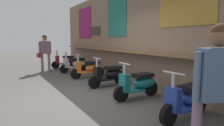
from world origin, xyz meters
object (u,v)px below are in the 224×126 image
(scooter_maroon, at_px, (66,61))
(shopper_browsing, at_px, (45,49))
(scooter_blue, at_px, (188,99))
(scooter_teal, at_px, (139,84))
(shopper_with_handbag, at_px, (218,82))
(scooter_orange, at_px, (90,68))
(scooter_silver, at_px, (76,64))
(scooter_black, at_px, (110,74))

(scooter_maroon, relative_size, shopper_browsing, 0.81)
(scooter_maroon, xyz_separation_m, scooter_blue, (7.51, -0.00, 0.00))
(scooter_teal, distance_m, shopper_with_handbag, 2.77)
(scooter_teal, xyz_separation_m, shopper_browsing, (-5.47, -1.21, 0.68))
(scooter_orange, relative_size, scooter_teal, 1.00)
(scooter_silver, bearing_deg, scooter_black, 89.25)
(scooter_orange, distance_m, scooter_black, 1.56)
(scooter_maroon, xyz_separation_m, scooter_silver, (1.47, 0.00, 0.00))
(shopper_browsing, bearing_deg, scooter_teal, 5.54)
(scooter_black, distance_m, shopper_with_handbag, 4.17)
(scooter_silver, height_order, scooter_teal, same)
(scooter_teal, relative_size, shopper_with_handbag, 0.82)
(scooter_silver, bearing_deg, scooter_blue, 89.25)
(scooter_maroon, height_order, scooter_blue, same)
(scooter_black, distance_m, scooter_blue, 2.95)
(scooter_silver, height_order, shopper_with_handbag, shopper_with_handbag)
(scooter_maroon, height_order, scooter_silver, same)
(shopper_with_handbag, bearing_deg, scooter_black, 9.22)
(scooter_silver, bearing_deg, shopper_with_handbag, 81.46)
(scooter_silver, height_order, scooter_blue, same)
(scooter_orange, xyz_separation_m, scooter_black, (1.56, 0.00, 0.00))
(scooter_orange, distance_m, scooter_teal, 3.05)
(scooter_maroon, distance_m, scooter_black, 4.56)
(scooter_black, relative_size, shopper_browsing, 0.81)
(scooter_blue, bearing_deg, scooter_maroon, -93.30)
(scooter_black, bearing_deg, scooter_teal, 87.88)
(scooter_silver, xyz_separation_m, scooter_orange, (1.53, -0.00, 0.00))
(scooter_orange, bearing_deg, scooter_silver, -85.99)
(shopper_with_handbag, bearing_deg, scooter_teal, 1.67)
(scooter_silver, relative_size, scooter_teal, 1.00)
(scooter_black, height_order, shopper_with_handbag, shopper_with_handbag)
(scooter_maroon, height_order, shopper_with_handbag, shopper_with_handbag)
(scooter_silver, xyz_separation_m, shopper_with_handbag, (7.09, -0.97, 0.66))
(scooter_maroon, distance_m, scooter_teal, 6.05)
(scooter_silver, relative_size, shopper_with_handbag, 0.82)
(scooter_black, bearing_deg, scooter_blue, 87.88)
(scooter_orange, height_order, scooter_blue, same)
(shopper_browsing, bearing_deg, shopper_with_handbag, -5.20)
(scooter_silver, distance_m, shopper_with_handbag, 7.19)
(scooter_maroon, xyz_separation_m, scooter_black, (4.56, 0.00, 0.00))
(scooter_silver, relative_size, scooter_blue, 1.00)
(scooter_teal, bearing_deg, scooter_maroon, -89.59)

